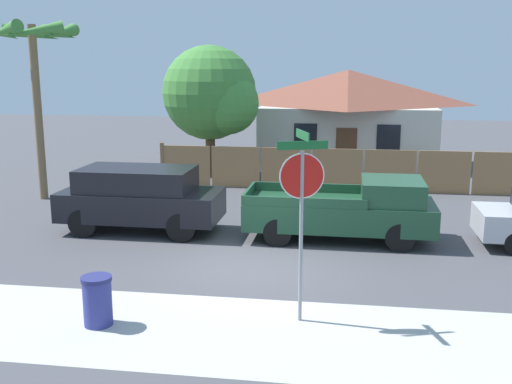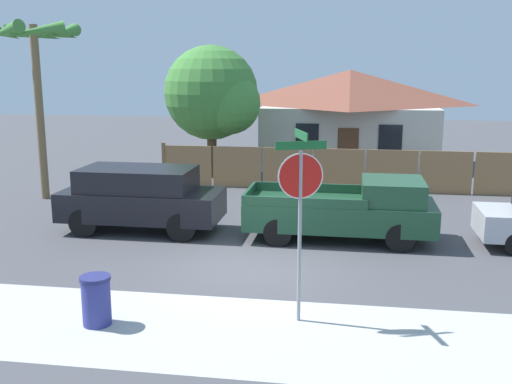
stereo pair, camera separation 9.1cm
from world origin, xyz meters
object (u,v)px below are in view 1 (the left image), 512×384
oak_tree (213,95)px  red_suv (140,197)px  trash_bin (97,301)px  orange_pickup (348,210)px  house (347,115)px  palm_tree (33,47)px  stop_sign (302,193)px

oak_tree → red_suv: oak_tree is taller
trash_bin → orange_pickup: bearing=54.1°
oak_tree → house: bearing=42.1°
palm_tree → orange_pickup: size_ratio=1.20×
oak_tree → trash_bin: oak_tree is taller
red_suv → orange_pickup: size_ratio=0.89×
oak_tree → orange_pickup: oak_tree is taller
orange_pickup → stop_sign: bearing=-98.7°
house → orange_pickup: 13.37m
orange_pickup → trash_bin: orange_pickup is taller
oak_tree → trash_bin: size_ratio=5.86×
house → trash_bin: house is taller
house → palm_tree: 14.72m
orange_pickup → stop_sign: stop_sign is taller
red_suv → stop_sign: bearing=-47.4°
house → trash_bin: (-4.45, -19.53, -1.83)m
stop_sign → trash_bin: (-3.64, -0.74, -1.97)m
red_suv → trash_bin: bearing=-77.5°
oak_tree → stop_sign: size_ratio=1.54×
orange_pickup → trash_bin: 7.71m
oak_tree → orange_pickup: (5.54, -8.36, -2.61)m
red_suv → stop_sign: 7.55m
house → palm_tree: (-10.63, -9.75, 2.95)m
house → orange_pickup: bearing=-89.7°
stop_sign → orange_pickup: bearing=61.8°
trash_bin → house: bearing=77.2°
oak_tree → trash_bin: 14.93m
oak_tree → palm_tree: size_ratio=0.90×
orange_pickup → oak_tree: bearing=123.9°
house → trash_bin: size_ratio=9.13×
house → red_suv: 14.55m
stop_sign → trash_bin: bearing=172.4°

